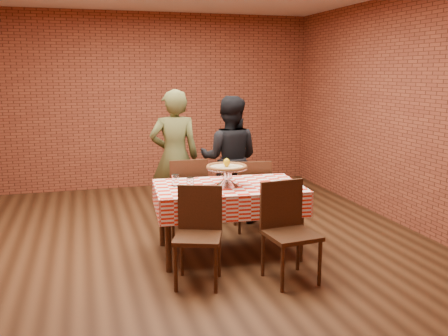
{
  "coord_description": "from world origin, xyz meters",
  "views": [
    {
      "loc": [
        -1.14,
        -5.28,
        1.95
      ],
      "look_at": [
        0.29,
        -0.37,
        0.93
      ],
      "focal_mm": 39.26,
      "sensor_mm": 36.0,
      "label": 1
    }
  ],
  "objects_px": {
    "pizza": "(227,167)",
    "chair_near_left": "(198,238)",
    "water_glass_left": "(190,184)",
    "table": "(228,220)",
    "chair_far_left": "(186,195)",
    "diner_black": "(229,159)",
    "condiment_caddy": "(226,173)",
    "chair_far_right": "(251,194)",
    "diner_olive": "(175,157)",
    "pizza_stand": "(227,177)",
    "water_glass_right": "(175,180)",
    "chair_near_right": "(291,234)"
  },
  "relations": [
    {
      "from": "pizza",
      "to": "chair_far_right",
      "type": "distance_m",
      "value": 1.05
    },
    {
      "from": "table",
      "to": "water_glass_right",
      "type": "bearing_deg",
      "value": 167.15
    },
    {
      "from": "chair_near_right",
      "to": "table",
      "type": "bearing_deg",
      "value": 106.85
    },
    {
      "from": "pizza_stand",
      "to": "diner_black",
      "type": "bearing_deg",
      "value": 71.87
    },
    {
      "from": "table",
      "to": "pizza",
      "type": "bearing_deg",
      "value": -132.2
    },
    {
      "from": "water_glass_left",
      "to": "chair_near_left",
      "type": "xyz_separation_m",
      "value": [
        -0.07,
        -0.61,
        -0.37
      ]
    },
    {
      "from": "pizza_stand",
      "to": "pizza",
      "type": "distance_m",
      "value": 0.1
    },
    {
      "from": "pizza_stand",
      "to": "chair_far_left",
      "type": "distance_m",
      "value": 0.98
    },
    {
      "from": "condiment_caddy",
      "to": "chair_far_right",
      "type": "xyz_separation_m",
      "value": [
        0.45,
        0.42,
        -0.38
      ]
    },
    {
      "from": "chair_far_left",
      "to": "diner_black",
      "type": "height_order",
      "value": "diner_black"
    },
    {
      "from": "pizza",
      "to": "chair_near_left",
      "type": "distance_m",
      "value": 0.95
    },
    {
      "from": "water_glass_left",
      "to": "chair_far_right",
      "type": "height_order",
      "value": "chair_far_right"
    },
    {
      "from": "chair_near_left",
      "to": "pizza_stand",
      "type": "bearing_deg",
      "value": 74.57
    },
    {
      "from": "pizza_stand",
      "to": "chair_near_right",
      "type": "height_order",
      "value": "pizza_stand"
    },
    {
      "from": "water_glass_left",
      "to": "condiment_caddy",
      "type": "relative_size",
      "value": 0.86
    },
    {
      "from": "table",
      "to": "chair_near_right",
      "type": "height_order",
      "value": "chair_near_right"
    },
    {
      "from": "chair_near_right",
      "to": "diner_black",
      "type": "distance_m",
      "value": 2.07
    },
    {
      "from": "chair_far_right",
      "to": "chair_near_right",
      "type": "bearing_deg",
      "value": 92.96
    },
    {
      "from": "water_glass_left",
      "to": "chair_near_left",
      "type": "distance_m",
      "value": 0.71
    },
    {
      "from": "condiment_caddy",
      "to": "chair_near_right",
      "type": "height_order",
      "value": "chair_near_right"
    },
    {
      "from": "pizza_stand",
      "to": "chair_far_right",
      "type": "height_order",
      "value": "pizza_stand"
    },
    {
      "from": "water_glass_left",
      "to": "chair_far_left",
      "type": "height_order",
      "value": "chair_far_left"
    },
    {
      "from": "diner_black",
      "to": "water_glass_left",
      "type": "bearing_deg",
      "value": 81.45
    },
    {
      "from": "chair_far_left",
      "to": "diner_olive",
      "type": "distance_m",
      "value": 0.59
    },
    {
      "from": "chair_near_right",
      "to": "chair_near_left",
      "type": "bearing_deg",
      "value": 162.8
    },
    {
      "from": "chair_near_left",
      "to": "diner_olive",
      "type": "relative_size",
      "value": 0.52
    },
    {
      "from": "water_glass_right",
      "to": "diner_black",
      "type": "height_order",
      "value": "diner_black"
    },
    {
      "from": "water_glass_left",
      "to": "table",
      "type": "bearing_deg",
      "value": 9.78
    },
    {
      "from": "pizza_stand",
      "to": "chair_near_left",
      "type": "distance_m",
      "value": 0.9
    },
    {
      "from": "condiment_caddy",
      "to": "table",
      "type": "bearing_deg",
      "value": -100.23
    },
    {
      "from": "chair_far_right",
      "to": "condiment_caddy",
      "type": "bearing_deg",
      "value": 51.57
    },
    {
      "from": "table",
      "to": "pizza",
      "type": "relative_size",
      "value": 3.55
    },
    {
      "from": "chair_near_right",
      "to": "chair_far_left",
      "type": "distance_m",
      "value": 1.81
    },
    {
      "from": "pizza_stand",
      "to": "water_glass_right",
      "type": "height_order",
      "value": "pizza_stand"
    },
    {
      "from": "chair_near_left",
      "to": "diner_black",
      "type": "bearing_deg",
      "value": 85.42
    },
    {
      "from": "pizza",
      "to": "chair_far_left",
      "type": "distance_m",
      "value": 1.03
    },
    {
      "from": "chair_near_left",
      "to": "diner_black",
      "type": "xyz_separation_m",
      "value": [
        0.87,
        1.87,
        0.37
      ]
    },
    {
      "from": "water_glass_left",
      "to": "diner_olive",
      "type": "relative_size",
      "value": 0.07
    },
    {
      "from": "pizza",
      "to": "water_glass_left",
      "type": "distance_m",
      "value": 0.43
    },
    {
      "from": "table",
      "to": "diner_olive",
      "type": "bearing_deg",
      "value": 105.07
    },
    {
      "from": "condiment_caddy",
      "to": "diner_olive",
      "type": "bearing_deg",
      "value": 114.89
    },
    {
      "from": "pizza_stand",
      "to": "condiment_caddy",
      "type": "distance_m",
      "value": 0.34
    },
    {
      "from": "diner_black",
      "to": "diner_olive",
      "type": "bearing_deg",
      "value": 17.7
    },
    {
      "from": "chair_near_right",
      "to": "chair_far_left",
      "type": "xyz_separation_m",
      "value": [
        -0.65,
        1.69,
        0.0
      ]
    },
    {
      "from": "chair_near_left",
      "to": "chair_far_right",
      "type": "relative_size",
      "value": 1.01
    },
    {
      "from": "water_glass_left",
      "to": "chair_far_right",
      "type": "bearing_deg",
      "value": 39.74
    },
    {
      "from": "water_glass_right",
      "to": "diner_olive",
      "type": "relative_size",
      "value": 0.07
    },
    {
      "from": "chair_near_right",
      "to": "chair_far_right",
      "type": "height_order",
      "value": "chair_near_right"
    },
    {
      "from": "pizza_stand",
      "to": "chair_near_right",
      "type": "relative_size",
      "value": 0.47
    },
    {
      "from": "pizza_stand",
      "to": "diner_olive",
      "type": "xyz_separation_m",
      "value": [
        -0.31,
        1.3,
        0.01
      ]
    }
  ]
}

